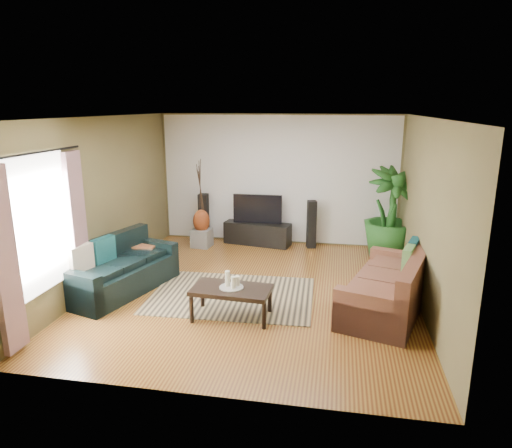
% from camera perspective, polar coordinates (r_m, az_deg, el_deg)
% --- Properties ---
extents(floor, '(5.50, 5.50, 0.00)m').
position_cam_1_polar(floor, '(7.35, -0.28, -8.34)').
color(floor, olive).
rests_on(floor, ground).
extents(ceiling, '(5.50, 5.50, 0.00)m').
position_cam_1_polar(ceiling, '(6.76, -0.31, 13.22)').
color(ceiling, white).
rests_on(ceiling, ground).
extents(wall_back, '(5.00, 0.00, 5.00)m').
position_cam_1_polar(wall_back, '(9.60, 2.75, 5.53)').
color(wall_back, brown).
rests_on(wall_back, ground).
extents(wall_front, '(5.00, 0.00, 5.00)m').
position_cam_1_polar(wall_front, '(4.36, -7.01, -5.84)').
color(wall_front, brown).
rests_on(wall_front, ground).
extents(wall_left, '(0.00, 5.50, 5.50)m').
position_cam_1_polar(wall_left, '(7.78, -18.73, 2.61)').
color(wall_left, brown).
rests_on(wall_left, ground).
extents(wall_right, '(0.00, 5.50, 5.50)m').
position_cam_1_polar(wall_right, '(6.93, 20.47, 1.05)').
color(wall_right, brown).
rests_on(wall_right, ground).
extents(backwall_panel, '(4.90, 0.00, 4.90)m').
position_cam_1_polar(backwall_panel, '(9.59, 2.74, 5.52)').
color(backwall_panel, white).
rests_on(backwall_panel, ground).
extents(window_pane, '(0.00, 1.80, 1.80)m').
position_cam_1_polar(window_pane, '(6.44, -25.39, 0.03)').
color(window_pane, white).
rests_on(window_pane, ground).
extents(curtain_near, '(0.08, 0.35, 2.20)m').
position_cam_1_polar(curtain_near, '(5.91, -28.89, -4.15)').
color(curtain_near, gray).
rests_on(curtain_near, ground).
extents(curtain_far, '(0.08, 0.35, 2.20)m').
position_cam_1_polar(curtain_far, '(7.08, -21.37, -0.44)').
color(curtain_far, gray).
rests_on(curtain_far, ground).
extents(curtain_rod, '(0.03, 1.90, 0.03)m').
position_cam_1_polar(curtain_rod, '(6.27, -25.92, 7.99)').
color(curtain_rod, black).
rests_on(curtain_rod, ground).
extents(sofa_left, '(1.33, 2.07, 0.85)m').
position_cam_1_polar(sofa_left, '(7.50, -16.55, -5.00)').
color(sofa_left, black).
rests_on(sofa_left, floor).
extents(sofa_right, '(1.51, 2.26, 0.85)m').
position_cam_1_polar(sofa_right, '(6.84, 16.07, -6.89)').
color(sofa_right, brown).
rests_on(sofa_right, floor).
extents(area_rug, '(2.54, 1.84, 0.01)m').
position_cam_1_polar(area_rug, '(7.18, -3.01, -8.87)').
color(area_rug, tan).
rests_on(area_rug, floor).
extents(coffee_table, '(1.11, 0.65, 0.44)m').
position_cam_1_polar(coffee_table, '(6.41, -3.07, -9.78)').
color(coffee_table, black).
rests_on(coffee_table, floor).
extents(candle_tray, '(0.33, 0.33, 0.01)m').
position_cam_1_polar(candle_tray, '(6.32, -3.10, -7.91)').
color(candle_tray, gray).
rests_on(candle_tray, coffee_table).
extents(candle_tall, '(0.07, 0.07, 0.22)m').
position_cam_1_polar(candle_tall, '(6.32, -3.58, -6.80)').
color(candle_tall, beige).
rests_on(candle_tall, candle_tray).
extents(candle_mid, '(0.07, 0.07, 0.17)m').
position_cam_1_polar(candle_mid, '(6.24, -2.83, -7.31)').
color(candle_mid, beige).
rests_on(candle_mid, candle_tray).
extents(candle_short, '(0.07, 0.07, 0.14)m').
position_cam_1_polar(candle_short, '(6.33, -2.36, -7.12)').
color(candle_short, '#EFE6CA').
rests_on(candle_short, candle_tray).
extents(tv_stand, '(1.45, 0.66, 0.47)m').
position_cam_1_polar(tv_stand, '(9.66, 0.19, -1.19)').
color(tv_stand, black).
rests_on(tv_stand, floor).
extents(television, '(1.02, 0.06, 0.60)m').
position_cam_1_polar(television, '(9.53, 0.19, 1.91)').
color(television, black).
rests_on(television, tv_stand).
extents(speaker_left, '(0.19, 0.21, 1.04)m').
position_cam_1_polar(speaker_left, '(9.85, -6.54, 0.77)').
color(speaker_left, black).
rests_on(speaker_left, floor).
extents(speaker_right, '(0.22, 0.23, 0.99)m').
position_cam_1_polar(speaker_right, '(9.44, 6.95, -0.04)').
color(speaker_right, black).
rests_on(speaker_right, floor).
extents(potted_plant, '(1.35, 1.35, 1.75)m').
position_cam_1_polar(potted_plant, '(8.99, 16.42, 1.24)').
color(potted_plant, '#1F541C').
rests_on(potted_plant, floor).
extents(plant_pot, '(0.32, 0.32, 0.25)m').
position_cam_1_polar(plant_pot, '(9.19, 16.08, -3.32)').
color(plant_pot, black).
rests_on(plant_pot, floor).
extents(pedestal, '(0.41, 0.41, 0.38)m').
position_cam_1_polar(pedestal, '(9.57, -6.78, -1.73)').
color(pedestal, gray).
rests_on(pedestal, floor).
extents(vase, '(0.34, 0.34, 0.48)m').
position_cam_1_polar(vase, '(9.47, -6.84, 0.36)').
color(vase, maroon).
rests_on(vase, pedestal).
extents(side_table, '(0.54, 0.54, 0.55)m').
position_cam_1_polar(side_table, '(8.24, -13.82, -4.15)').
color(side_table, brown).
rests_on(side_table, floor).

